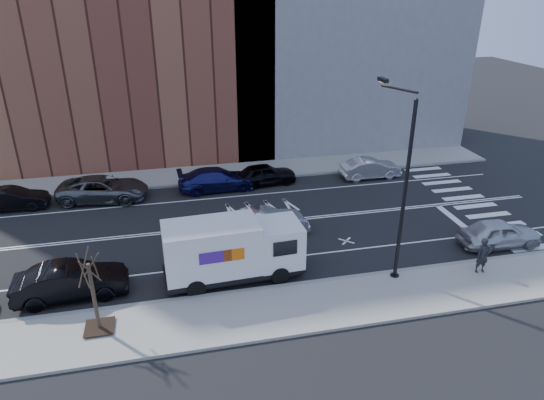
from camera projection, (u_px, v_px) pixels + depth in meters
name	position (u px, v px, depth m)	size (l,w,h in m)	color
ground	(234.00, 226.00, 29.43)	(120.00, 120.00, 0.00)	black
sidewalk_near	(263.00, 313.00, 21.59)	(44.00, 3.60, 0.15)	gray
sidewalk_far	(217.00, 173.00, 37.22)	(44.00, 3.60, 0.15)	gray
curb_near	(256.00, 290.00, 23.18)	(44.00, 0.25, 0.17)	gray
curb_far	(220.00, 182.00, 35.62)	(44.00, 0.25, 0.17)	gray
crosswalk	(469.00, 202.00, 32.62)	(3.00, 14.00, 0.01)	white
road_markings	(234.00, 226.00, 29.43)	(40.00, 8.60, 0.01)	white
bldg_brick	(96.00, 17.00, 37.15)	(26.00, 10.00, 22.00)	brown
streetlight	(401.00, 181.00, 22.59)	(0.44, 4.02, 9.34)	black
street_tree	(95.00, 303.00, 19.98)	(1.20, 1.20, 3.75)	black
fedex_van	(232.00, 249.00, 23.61)	(6.95, 2.70, 3.13)	black
far_parked_b	(13.00, 199.00, 31.29)	(1.52, 4.35, 1.43)	black
far_parked_c	(103.00, 189.00, 32.57)	(2.71, 5.87, 1.63)	#54575D
far_parked_d	(217.00, 179.00, 34.21)	(2.21, 5.43, 1.58)	navy
far_parked_e	(265.00, 174.00, 35.12)	(1.83, 4.54, 1.55)	black
far_parked_f	(370.00, 168.00, 36.33)	(1.57, 4.51, 1.49)	silver
driving_sedan	(266.00, 223.00, 27.98)	(1.73, 4.95, 1.63)	silver
near_parked_rear_a	(71.00, 282.00, 22.49)	(1.78, 5.10, 1.68)	black
near_parked_front	(499.00, 233.00, 26.92)	(1.84, 4.56, 1.55)	silver
pedestrian	(483.00, 256.00, 24.14)	(0.68, 0.45, 1.87)	black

